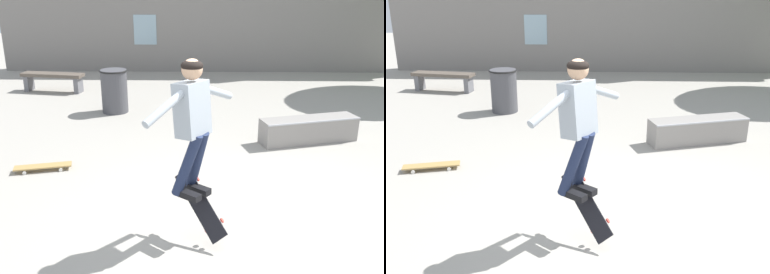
# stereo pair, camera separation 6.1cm
# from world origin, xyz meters

# --- Properties ---
(ground_plane) EXTENTS (40.00, 40.00, 0.00)m
(ground_plane) POSITION_xyz_m (0.00, 0.00, 0.00)
(ground_plane) COLOR #A39E93
(building_backdrop) EXTENTS (14.02, 0.52, 4.88)m
(building_backdrop) POSITION_xyz_m (0.04, 9.37, 1.93)
(building_backdrop) COLOR gray
(building_backdrop) RESTS_ON ground_plane
(park_bench) EXTENTS (1.65, 0.63, 0.48)m
(park_bench) POSITION_xyz_m (-4.23, 6.44, 0.35)
(park_bench) COLOR brown
(park_bench) RESTS_ON ground_plane
(skate_ledge) EXTENTS (1.79, 0.89, 0.44)m
(skate_ledge) POSITION_xyz_m (1.50, 2.86, 0.22)
(skate_ledge) COLOR gray
(skate_ledge) RESTS_ON ground_plane
(trash_bin) EXTENTS (0.60, 0.60, 0.93)m
(trash_bin) POSITION_xyz_m (-2.28, 4.64, 0.48)
(trash_bin) COLOR #47474C
(trash_bin) RESTS_ON ground_plane
(skater) EXTENTS (0.88, 1.12, 1.45)m
(skater) POSITION_xyz_m (-0.48, -0.22, 1.40)
(skater) COLOR #9EA8B2
(skateboard_flipping) EXTENTS (0.58, 0.54, 0.67)m
(skateboard_flipping) POSITION_xyz_m (-0.39, -0.23, 0.41)
(skateboard_flipping) COLOR black
(skateboard_resting) EXTENTS (0.85, 0.38, 0.08)m
(skateboard_resting) POSITION_xyz_m (-2.76, 1.51, 0.07)
(skateboard_resting) COLOR #AD894C
(skateboard_resting) RESTS_ON ground_plane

